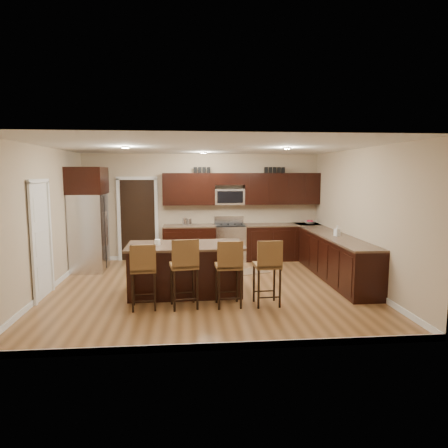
{
  "coord_description": "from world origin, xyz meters",
  "views": [
    {
      "loc": [
        -0.38,
        -7.51,
        2.21
      ],
      "look_at": [
        0.34,
        0.4,
        1.2
      ],
      "focal_mm": 32.0,
      "sensor_mm": 36.0,
      "label": 1
    }
  ],
  "objects": [
    {
      "name": "soap_bottle",
      "position": [
        2.7,
        0.43,
        1.03
      ],
      "size": [
        0.13,
        0.13,
        0.22
      ],
      "primitive_type": "imported",
      "rotation": [
        0.0,
        0.0,
        0.36
      ],
      "color": "#B2B2B2",
      "rests_on": "base_cabinets"
    },
    {
      "name": "stool_left",
      "position": [
        -1.11,
        -1.12,
        0.68
      ],
      "size": [
        0.44,
        0.44,
        1.09
      ],
      "rotation": [
        0.0,
        0.0,
        0.09
      ],
      "color": "brown",
      "rests_on": "floor"
    },
    {
      "name": "island_jar",
      "position": [
        -0.94,
        -0.28,
        0.97
      ],
      "size": [
        0.1,
        0.1,
        0.1
      ],
      "primitive_type": "cylinder",
      "color": "white",
      "rests_on": "island"
    },
    {
      "name": "canister_short",
      "position": [
        -0.34,
        2.45,
        1.0
      ],
      "size": [
        0.11,
        0.11,
        0.17
      ],
      "primitive_type": "cylinder",
      "color": "silver",
      "rests_on": "base_cabinets"
    },
    {
      "name": "microwave",
      "position": [
        0.68,
        2.6,
        1.62
      ],
      "size": [
        0.76,
        0.31,
        0.4
      ],
      "primitive_type": "cube",
      "color": "silver",
      "rests_on": "upper_cabinets"
    },
    {
      "name": "canister_tall",
      "position": [
        -0.46,
        2.45,
        1.01
      ],
      "size": [
        0.12,
        0.12,
        0.18
      ],
      "primitive_type": "cylinder",
      "color": "silver",
      "rests_on": "base_cabinets"
    },
    {
      "name": "ceiling",
      "position": [
        0.0,
        0.0,
        2.7
      ],
      "size": [
        6.0,
        6.0,
        0.0
      ],
      "primitive_type": "plane",
      "rotation": [
        3.14,
        0.0,
        0.0
      ],
      "color": "silver",
      "rests_on": "wall_back"
    },
    {
      "name": "wall_right",
      "position": [
        3.0,
        0.0,
        1.35
      ],
      "size": [
        0.0,
        5.5,
        5.5
      ],
      "primitive_type": "plane",
      "rotation": [
        1.57,
        0.0,
        -1.57
      ],
      "color": "tan",
      "rests_on": "floor"
    },
    {
      "name": "floor",
      "position": [
        0.0,
        0.0,
        0.0
      ],
      "size": [
        6.0,
        6.0,
        0.0
      ],
      "primitive_type": "plane",
      "color": "olive",
      "rests_on": "ground"
    },
    {
      "name": "wall_back",
      "position": [
        0.0,
        2.75,
        1.35
      ],
      "size": [
        6.0,
        0.0,
        6.0
      ],
      "primitive_type": "plane",
      "rotation": [
        1.57,
        0.0,
        0.0
      ],
      "color": "tan",
      "rests_on": "floor"
    },
    {
      "name": "stool_extra",
      "position": [
        0.93,
        -1.12,
        0.7
      ],
      "size": [
        0.44,
        0.44,
        1.13
      ],
      "rotation": [
        0.0,
        0.0,
        0.05
      ],
      "color": "brown",
      "rests_on": "floor"
    },
    {
      "name": "doorway",
      "position": [
        -1.65,
        2.73,
        1.03
      ],
      "size": [
        0.85,
        0.03,
        2.06
      ],
      "primitive_type": "cube",
      "color": "black",
      "rests_on": "floor"
    },
    {
      "name": "upper_cabinets",
      "position": [
        1.04,
        2.58,
        1.84
      ],
      "size": [
        4.0,
        0.33,
        0.8
      ],
      "color": "black",
      "rests_on": "wall_back"
    },
    {
      "name": "floor_mat",
      "position": [
        0.97,
        1.22,
        0.01
      ],
      "size": [
        0.98,
        0.8,
        0.01
      ],
      "primitive_type": "cube",
      "rotation": [
        0.0,
        0.0,
        0.33
      ],
      "color": "brown",
      "rests_on": "floor"
    },
    {
      "name": "stool_mid",
      "position": [
        -0.45,
        -1.13,
        0.73
      ],
      "size": [
        0.5,
        0.5,
        1.17
      ],
      "rotation": [
        0.0,
        0.0,
        0.16
      ],
      "color": "brown",
      "rests_on": "floor"
    },
    {
      "name": "stool_right",
      "position": [
        0.28,
        -1.12,
        0.7
      ],
      "size": [
        0.44,
        0.44,
        1.13
      ],
      "rotation": [
        0.0,
        0.0,
        0.05
      ],
      "color": "brown",
      "rests_on": "floor"
    },
    {
      "name": "pantry_door",
      "position": [
        -2.98,
        -0.3,
        1.02
      ],
      "size": [
        0.03,
        0.8,
        2.04
      ],
      "primitive_type": "cube",
      "color": "white",
      "rests_on": "floor"
    },
    {
      "name": "letter_decor",
      "position": [
        0.9,
        2.58,
        2.29
      ],
      "size": [
        2.2,
        0.03,
        0.15
      ],
      "primitive_type": null,
      "color": "black",
      "rests_on": "upper_cabinets"
    },
    {
      "name": "fruit_bowl",
      "position": [
        2.75,
        2.45,
        0.95
      ],
      "size": [
        0.36,
        0.36,
        0.07
      ],
      "primitive_type": "imported",
      "rotation": [
        0.0,
        0.0,
        0.37
      ],
      "color": "silver",
      "rests_on": "base_cabinets"
    },
    {
      "name": "refrigerator",
      "position": [
        -2.62,
        1.69,
        1.21
      ],
      "size": [
        0.79,
        0.94,
        2.35
      ],
      "color": "silver",
      "rests_on": "floor"
    },
    {
      "name": "range",
      "position": [
        0.68,
        2.45,
        0.47
      ],
      "size": [
        0.76,
        0.64,
        1.11
      ],
      "color": "silver",
      "rests_on": "floor"
    },
    {
      "name": "base_cabinets",
      "position": [
        1.9,
        1.45,
        0.46
      ],
      "size": [
        4.02,
        3.96,
        0.92
      ],
      "color": "black",
      "rests_on": "floor"
    },
    {
      "name": "island",
      "position": [
        -0.44,
        -0.28,
        0.43
      ],
      "size": [
        2.12,
        1.14,
        0.92
      ],
      "rotation": [
        0.0,
        0.0,
        0.02
      ],
      "color": "black",
      "rests_on": "floor"
    },
    {
      "name": "wall_left",
      "position": [
        -3.0,
        0.0,
        1.35
      ],
      "size": [
        0.0,
        5.5,
        5.5
      ],
      "primitive_type": "plane",
      "rotation": [
        1.57,
        0.0,
        1.57
      ],
      "color": "tan",
      "rests_on": "floor"
    }
  ]
}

